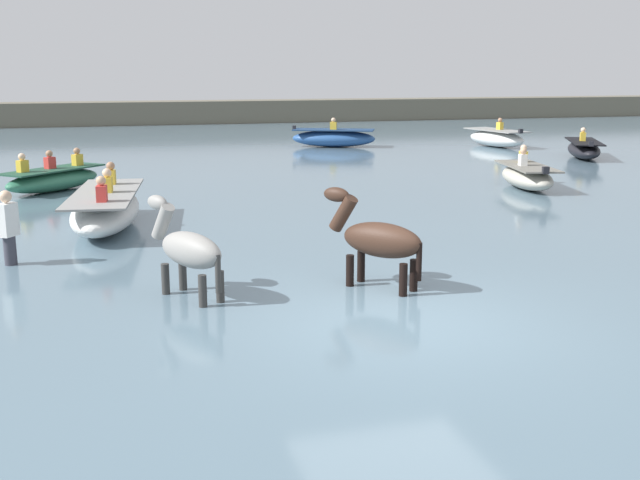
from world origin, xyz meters
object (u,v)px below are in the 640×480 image
(boat_far_offshore, at_px, (584,149))
(person_wading_close, at_px, (9,237))
(horse_trailing_dark_bay, at_px, (378,242))
(boat_near_starboard, at_px, (53,179))
(horse_lead_grey, at_px, (188,252))
(boat_distant_east, at_px, (334,138))
(boat_mid_channel, at_px, (496,138))
(boat_distant_west, at_px, (527,176))
(boat_mid_outer, at_px, (106,210))

(boat_far_offshore, distance_m, person_wading_close, 21.32)
(horse_trailing_dark_bay, bearing_deg, boat_near_starboard, 114.59)
(horse_lead_grey, height_order, boat_near_starboard, horse_lead_grey)
(boat_distant_east, bearing_deg, person_wading_close, -121.91)
(horse_lead_grey, xyz_separation_m, person_wading_close, (-2.61, 2.65, -0.18))
(boat_near_starboard, height_order, boat_far_offshore, boat_far_offshore)
(horse_trailing_dark_bay, height_order, boat_far_offshore, horse_trailing_dark_bay)
(boat_mid_channel, bearing_deg, boat_distant_west, -114.50)
(boat_mid_channel, relative_size, person_wading_close, 2.04)
(boat_distant_west, bearing_deg, boat_mid_channel, 65.50)
(horse_trailing_dark_bay, height_order, boat_near_starboard, horse_trailing_dark_bay)
(horse_trailing_dark_bay, bearing_deg, boat_mid_channel, 57.08)
(boat_mid_channel, distance_m, boat_distant_west, 11.50)
(boat_distant_west, xyz_separation_m, boat_far_offshore, (5.79, 5.89, -0.01))
(horse_lead_grey, distance_m, boat_distant_west, 12.55)
(horse_trailing_dark_bay, height_order, boat_distant_east, horse_trailing_dark_bay)
(horse_lead_grey, bearing_deg, boat_mid_outer, 101.30)
(boat_mid_outer, distance_m, boat_distant_east, 17.30)
(horse_lead_grey, relative_size, horse_trailing_dark_bay, 0.97)
(horse_trailing_dark_bay, relative_size, person_wading_close, 1.12)
(horse_trailing_dark_bay, relative_size, boat_distant_west, 0.60)
(horse_lead_grey, bearing_deg, boat_mid_channel, 51.15)
(horse_trailing_dark_bay, relative_size, boat_mid_channel, 0.55)
(boat_far_offshore, bearing_deg, boat_mid_outer, -153.55)
(horse_trailing_dark_bay, distance_m, boat_mid_outer, 6.72)
(boat_near_starboard, height_order, person_wading_close, person_wading_close)
(horse_lead_grey, relative_size, boat_far_offshore, 0.51)
(boat_near_starboard, relative_size, boat_far_offshore, 0.81)
(horse_lead_grey, xyz_separation_m, boat_mid_outer, (-1.06, 5.29, -0.27))
(horse_trailing_dark_bay, xyz_separation_m, boat_mid_channel, (11.95, 18.46, -0.33))
(boat_mid_channel, height_order, boat_distant_east, boat_distant_east)
(boat_distant_east, height_order, boat_far_offshore, boat_distant_east)
(boat_distant_west, height_order, boat_far_offshore, boat_distant_west)
(boat_far_offshore, bearing_deg, person_wading_close, -149.04)
(boat_mid_outer, height_order, boat_near_starboard, boat_mid_outer)
(horse_trailing_dark_bay, height_order, person_wading_close, horse_trailing_dark_bay)
(boat_distant_west, relative_size, boat_far_offshore, 0.87)
(boat_far_offshore, bearing_deg, horse_trailing_dark_bay, -133.06)
(boat_mid_outer, bearing_deg, boat_distant_west, 12.54)
(boat_mid_channel, relative_size, boat_far_offshore, 0.95)
(boat_distant_west, bearing_deg, boat_near_starboard, 166.22)
(horse_lead_grey, relative_size, person_wading_close, 1.09)
(boat_distant_west, height_order, person_wading_close, person_wading_close)
(horse_trailing_dark_bay, relative_size, boat_near_starboard, 0.64)
(boat_mid_outer, relative_size, boat_mid_channel, 1.25)
(boat_distant_east, bearing_deg, boat_mid_channel, -15.03)
(horse_trailing_dark_bay, xyz_separation_m, boat_near_starboard, (-5.03, 10.99, -0.37))
(boat_far_offshore, bearing_deg, horse_lead_grey, -139.02)
(boat_mid_channel, bearing_deg, boat_distant_east, 164.97)
(boat_distant_west, bearing_deg, horse_trailing_dark_bay, -131.93)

